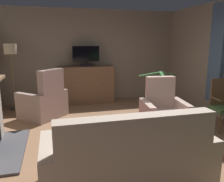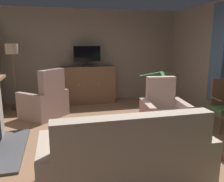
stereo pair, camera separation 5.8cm
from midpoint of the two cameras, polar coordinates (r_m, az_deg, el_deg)
The scene contains 14 objects.
ground_plane at distance 4.34m, azimuth 2.61°, elevation -12.45°, with size 5.79×6.93×0.04m, color #936B4C.
wall_back at distance 7.10m, azimuth -5.11°, elevation 8.64°, with size 5.79×0.10×2.72m, color gray.
curtain_panel_far at distance 5.96m, azimuth 24.21°, elevation 8.31°, with size 0.10×0.44×2.29m, color slate.
rug_central at distance 4.34m, azimuth 4.13°, elevation -12.07°, with size 2.48×2.09×0.01m, color #9E474C.
tv_cabinet at distance 6.82m, azimuth -6.59°, elevation 1.36°, with size 1.58×0.53×1.09m.
television at distance 6.66m, azimuth -6.70°, elevation 8.72°, with size 0.77×0.20×0.58m.
coffee_table at distance 4.03m, azimuth -1.47°, elevation -8.36°, with size 0.94×0.53×0.43m.
tv_remote at distance 3.88m, azimuth -4.05°, elevation -8.22°, with size 0.17×0.05×0.02m, color black.
sofa_floral at distance 2.95m, azimuth 3.49°, elevation -17.18°, with size 2.06×0.88×1.02m.
armchair_in_far_corner at distance 4.84m, azimuth 12.22°, elevation -5.61°, with size 0.95×0.91×1.07m.
armchair_angled_to_table at distance 5.73m, azimuth -16.64°, elevation -2.76°, with size 1.22×1.22×1.19m.
side_chair_tucked_against_wall at distance 5.21m, azimuth 25.26°, elevation -2.89°, with size 0.47×0.46×1.04m.
potted_plant_tall_palm_by_window at distance 5.82m, azimuth 11.22°, elevation -2.87°, with size 1.00×0.67×1.09m.
floor_lamp at distance 6.52m, azimuth -23.94°, elevation 7.70°, with size 0.32×0.32×1.73m.
Camera 1 is at (-1.22, -3.76, 1.78)m, focal length 36.98 mm.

